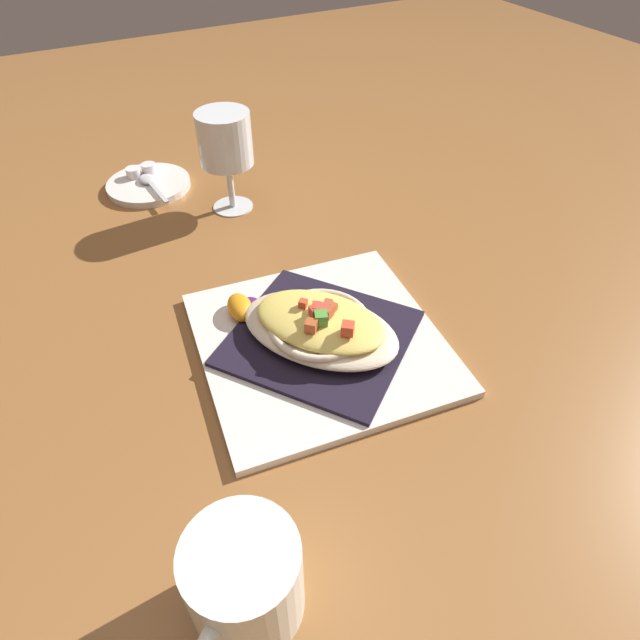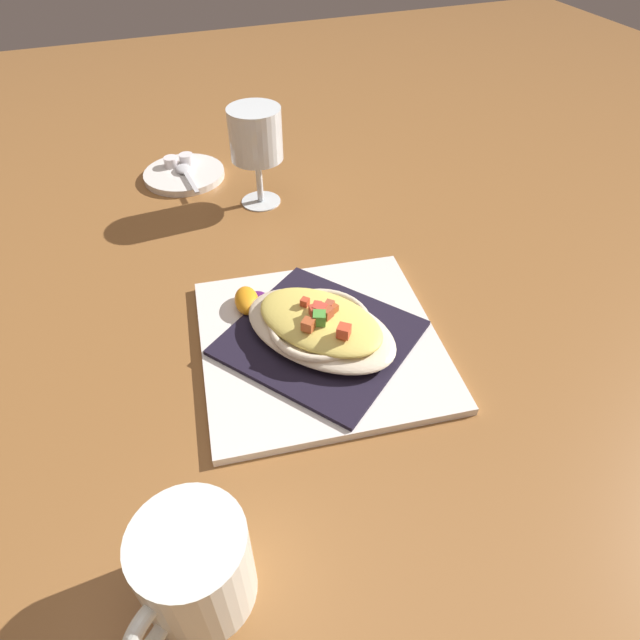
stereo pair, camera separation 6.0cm
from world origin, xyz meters
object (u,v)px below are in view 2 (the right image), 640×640
square_plate (320,342)px  creamer_saucer (184,174)px  stemmed_glass (256,139)px  creamer_cup_0 (186,159)px  orange_garnish (249,301)px  spoon (184,170)px  gratin_dish (320,325)px  creamer_cup_1 (171,162)px  coffee_mug (195,570)px

square_plate → creamer_saucer: size_ratio=1.99×
stemmed_glass → creamer_cup_0: bearing=-149.1°
orange_garnish → spoon: bearing=-177.5°
orange_garnish → creamer_cup_0: (-0.40, -0.01, 0.00)m
creamer_saucer → stemmed_glass: bearing=39.5°
spoon → creamer_cup_0: size_ratio=4.38×
stemmed_glass → creamer_cup_0: (-0.15, -0.09, -0.08)m
gratin_dish → orange_garnish: gratin_dish is taller
gratin_dish → creamer_cup_1: 0.49m
orange_garnish → creamer_saucer: (-0.37, -0.02, -0.01)m
orange_garnish → coffee_mug: size_ratio=0.57×
stemmed_glass → creamer_saucer: 0.19m
creamer_cup_0 → creamer_cup_1: size_ratio=1.00×
coffee_mug → creamer_cup_1: coffee_mug is taller
coffee_mug → creamer_cup_1: (-0.70, 0.09, -0.02)m
creamer_saucer → creamer_cup_1: 0.03m
gratin_dish → creamer_saucer: 0.46m
spoon → square_plate: bearing=9.8°
gratin_dish → coffee_mug: (0.22, -0.18, 0.01)m
coffee_mug → spoon: (-0.67, 0.10, -0.02)m
gratin_dish → spoon: (-0.45, -0.08, -0.02)m
creamer_cup_0 → spoon: bearing=-16.5°
square_plate → stemmed_glass: 0.35m
stemmed_glass → creamer_cup_1: 0.21m
stemmed_glass → spoon: size_ratio=1.43×
square_plate → stemmed_glass: (-0.33, 0.02, 0.10)m
square_plate → creamer_cup_0: creamer_cup_0 is taller
stemmed_glass → creamer_cup_0: stemmed_glass is taller
gratin_dish → coffee_mug: bearing=-39.1°
creamer_saucer → creamer_cup_1: (-0.03, -0.02, 0.01)m
orange_garnish → spoon: (-0.37, -0.02, -0.00)m
coffee_mug → creamer_saucer: coffee_mug is taller
square_plate → creamer_cup_0: (-0.48, -0.07, 0.01)m
orange_garnish → stemmed_glass: bearing=161.4°
creamer_saucer → spoon: size_ratio=1.28×
orange_garnish → creamer_saucer: 0.37m
orange_garnish → spoon: size_ratio=0.56×
coffee_mug → creamer_cup_1: size_ratio=4.27×
stemmed_glass → creamer_cup_0: 0.19m
square_plate → stemmed_glass: bearing=176.1°
gratin_dish → creamer_cup_0: size_ratio=9.01×
square_plate → creamer_cup_0: 0.49m
square_plate → gratin_dish: 0.03m
stemmed_glass → creamer_cup_1: (-0.15, -0.12, -0.08)m
stemmed_glass → orange_garnish: bearing=-18.6°
orange_garnish → coffee_mug: 0.33m
square_plate → stemmed_glass: size_ratio=1.79×
creamer_saucer → spoon: bearing=4.9°
square_plate → orange_garnish: orange_garnish is taller
creamer_saucer → spoon: (0.01, 0.00, 0.01)m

